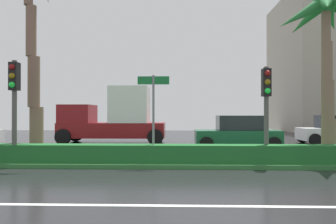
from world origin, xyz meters
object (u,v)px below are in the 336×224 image
traffic_signal_median_left (14,92)px  street_name_sign (153,106)px  traffic_signal_median_right (266,96)px  box_truck_lead (114,118)px  palm_tree_centre_left (327,26)px  car_in_traffic_second (238,133)px

traffic_signal_median_left → street_name_sign: bearing=3.5°
traffic_signal_median_right → box_truck_lead: size_ratio=0.52×
traffic_signal_median_left → street_name_sign: size_ratio=1.16×
palm_tree_centre_left → car_in_traffic_second: palm_tree_centre_left is taller
street_name_sign → box_truck_lead: 9.05m
palm_tree_centre_left → traffic_signal_median_left: palm_tree_centre_left is taller
box_truck_lead → car_in_traffic_second: size_ratio=1.49×
traffic_signal_median_left → street_name_sign: (4.75, 0.29, -0.48)m
traffic_signal_median_left → box_truck_lead: (1.68, 8.78, -1.01)m
traffic_signal_median_left → car_in_traffic_second: (8.72, 5.88, -1.73)m
traffic_signal_median_left → car_in_traffic_second: 10.66m
traffic_signal_median_right → box_truck_lead: (-6.99, 8.38, -0.87)m
box_truck_lead → palm_tree_centre_left: bearing=142.9°
traffic_signal_median_left → car_in_traffic_second: traffic_signal_median_left is taller
traffic_signal_median_right → traffic_signal_median_left: bearing=-177.3°
palm_tree_centre_left → traffic_signal_median_right: bearing=-156.6°
traffic_signal_median_left → street_name_sign: traffic_signal_median_left is taller
traffic_signal_median_right → car_in_traffic_second: (0.05, 5.47, -1.59)m
traffic_signal_median_left → box_truck_lead: traffic_signal_median_left is taller
palm_tree_centre_left → traffic_signal_median_right: size_ratio=1.94×
palm_tree_centre_left → traffic_signal_median_left: bearing=-172.3°
traffic_signal_median_right → car_in_traffic_second: traffic_signal_median_right is taller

